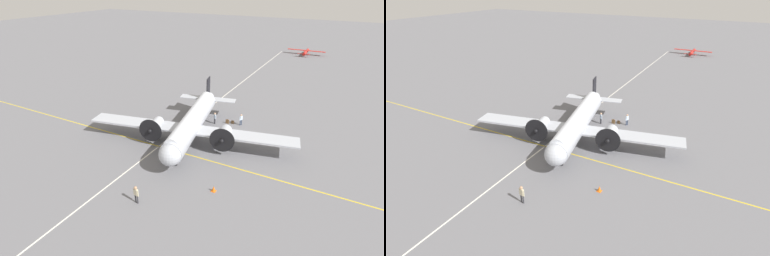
{
  "view_description": "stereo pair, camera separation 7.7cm",
  "coord_description": "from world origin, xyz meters",
  "views": [
    {
      "loc": [
        16.19,
        -29.88,
        18.33
      ],
      "look_at": [
        0.0,
        0.0,
        1.65
      ],
      "focal_mm": 28.0,
      "sensor_mm": 36.0,
      "label": 1
    },
    {
      "loc": [
        16.25,
        -29.84,
        18.33
      ],
      "look_at": [
        0.0,
        0.0,
        1.65
      ],
      "focal_mm": 28.0,
      "sensor_mm": 36.0,
      "label": 2
    }
  ],
  "objects": [
    {
      "name": "ground_plane",
      "position": [
        0.0,
        0.0,
        0.0
      ],
      "size": [
        300.0,
        300.0,
        0.0
      ],
      "primitive_type": "plane",
      "color": "slate"
    },
    {
      "name": "passenger_boarding",
      "position": [
        4.01,
        7.09,
        1.01
      ],
      "size": [
        0.35,
        0.51,
        1.65
      ],
      "rotation": [
        0.0,
        0.0,
        4.2
      ],
      "color": "navy",
      "rests_on": "ground_plane"
    },
    {
      "name": "traffic_cone",
      "position": [
        6.88,
        -8.31,
        0.28
      ],
      "size": [
        0.45,
        0.45,
        0.59
      ],
      "color": "orange",
      "rests_on": "ground_plane"
    },
    {
      "name": "crew_foreground",
      "position": [
        1.39,
        -13.22,
        1.13
      ],
      "size": [
        0.62,
        0.29,
        1.84
      ],
      "rotation": [
        0.0,
        0.0,
        -0.13
      ],
      "color": "#2D2D33",
      "rests_on": "ground_plane"
    },
    {
      "name": "airliner_main",
      "position": [
        0.09,
        -0.4,
        2.5
      ],
      "size": [
        25.85,
        18.87,
        5.73
      ],
      "rotation": [
        0.0,
        0.0,
        4.92
      ],
      "color": "#ADB2BC",
      "rests_on": "ground_plane"
    },
    {
      "name": "apron_line_northsouth",
      "position": [
        -2.73,
        0.0,
        0.0
      ],
      "size": [
        0.16,
        120.0,
        0.01
      ],
      "color": "silver",
      "rests_on": "ground_plane"
    },
    {
      "name": "light_aircraft_distant",
      "position": [
        4.13,
        58.81,
        0.81
      ],
      "size": [
        10.02,
        7.41,
        1.94
      ],
      "rotation": [
        0.0,
        0.0,
        1.57
      ],
      "color": "#B2231E",
      "rests_on": "ground_plane"
    },
    {
      "name": "ramp_agent",
      "position": [
        0.57,
        5.77,
        1.03
      ],
      "size": [
        0.46,
        0.41,
        1.68
      ],
      "rotation": [
        0.0,
        0.0,
        5.57
      ],
      "color": "#2D2D33",
      "rests_on": "ground_plane"
    },
    {
      "name": "apron_line_eastwest",
      "position": [
        0.0,
        -3.52,
        0.0
      ],
      "size": [
        120.0,
        0.16,
        0.01
      ],
      "color": "gold",
      "rests_on": "ground_plane"
    },
    {
      "name": "suitcase_upright_spare",
      "position": [
        2.14,
        6.67,
        0.3
      ],
      "size": [
        0.5,
        0.14,
        0.65
      ],
      "color": "brown",
      "rests_on": "ground_plane"
    },
    {
      "name": "suitcase_near_door",
      "position": [
        2.85,
        6.94,
        0.24
      ],
      "size": [
        0.43,
        0.12,
        0.51
      ],
      "color": "#47331E",
      "rests_on": "ground_plane"
    }
  ]
}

